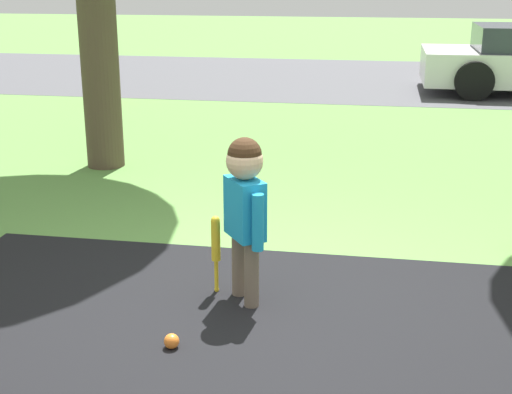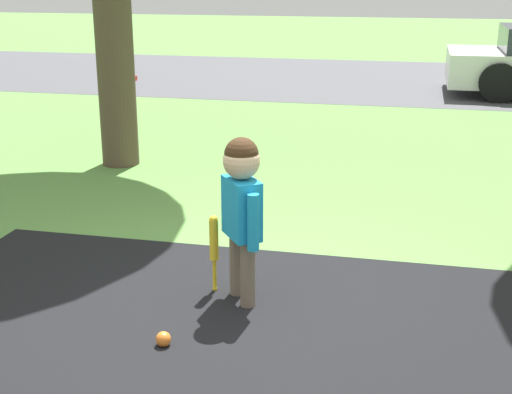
% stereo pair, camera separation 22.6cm
% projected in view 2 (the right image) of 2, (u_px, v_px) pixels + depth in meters
% --- Properties ---
extents(ground_plane, '(60.00, 60.00, 0.00)m').
position_uv_depth(ground_plane, '(242.00, 310.00, 4.47)').
color(ground_plane, '#5B8C42').
extents(street_strip, '(40.00, 6.00, 0.01)m').
position_uv_depth(street_strip, '(367.00, 79.00, 14.05)').
color(street_strip, '#4C4C51').
rests_on(street_strip, ground).
extents(child, '(0.30, 0.37, 1.07)m').
position_uv_depth(child, '(242.00, 197.00, 4.39)').
color(child, '#6B5B4C').
rests_on(child, ground).
extents(baseball_bat, '(0.06, 0.06, 0.53)m').
position_uv_depth(baseball_bat, '(214.00, 243.00, 4.63)').
color(baseball_bat, yellow).
rests_on(baseball_bat, ground).
extents(sports_ball, '(0.09, 0.09, 0.09)m').
position_uv_depth(sports_ball, '(163.00, 339.00, 4.02)').
color(sports_ball, orange).
rests_on(sports_ball, ground).
extents(fire_hydrant, '(0.33, 0.30, 0.78)m').
position_uv_depth(fire_hydrant, '(126.00, 79.00, 11.34)').
color(fire_hydrant, red).
rests_on(fire_hydrant, ground).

